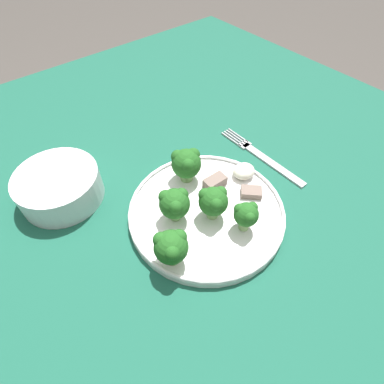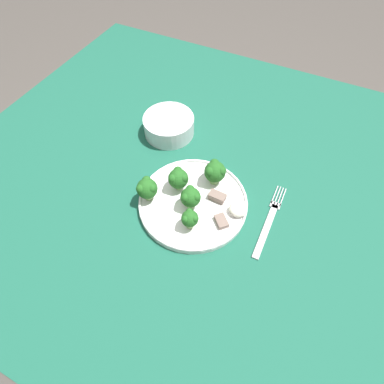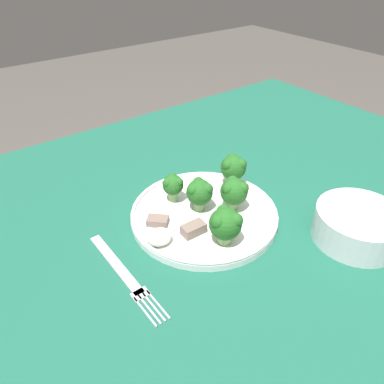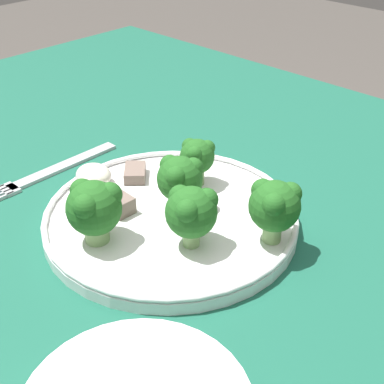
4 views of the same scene
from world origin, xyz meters
name	(u,v)px [view 2 (image 2 of 4)]	position (x,y,z in m)	size (l,w,h in m)	color
ground_plane	(195,273)	(0.00, 0.00, 0.00)	(8.00, 8.00, 0.00)	#4C4742
table	(197,191)	(0.00, 0.00, 0.66)	(1.25, 1.10, 0.75)	#195642
dinner_plate	(193,202)	(0.03, -0.10, 0.76)	(0.25, 0.25, 0.02)	white
fork	(269,221)	(0.21, -0.06, 0.75)	(0.02, 0.20, 0.00)	#B2B2B7
cream_bowl	(169,126)	(-0.13, 0.09, 0.78)	(0.14, 0.14, 0.05)	silver
broccoli_floret_near_rim_left	(147,188)	(-0.06, -0.13, 0.80)	(0.05, 0.05, 0.06)	#7FA866
broccoli_floret_center_left	(178,178)	(-0.01, -0.08, 0.80)	(0.05, 0.05, 0.06)	#7FA866
broccoli_floret_back_left	(190,218)	(0.06, -0.16, 0.80)	(0.04, 0.04, 0.05)	#7FA866
broccoli_floret_front_left	(215,172)	(0.05, -0.02, 0.80)	(0.05, 0.05, 0.06)	#7FA866
broccoli_floret_center_back	(191,197)	(0.03, -0.11, 0.80)	(0.05, 0.05, 0.06)	#7FA866
meat_slice_front_slice	(221,221)	(0.12, -0.12, 0.77)	(0.04, 0.04, 0.01)	#756056
meat_slice_middle_slice	(217,197)	(0.08, -0.06, 0.77)	(0.04, 0.02, 0.02)	#756056
sauce_dollop	(237,210)	(0.14, -0.08, 0.77)	(0.04, 0.04, 0.02)	silver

